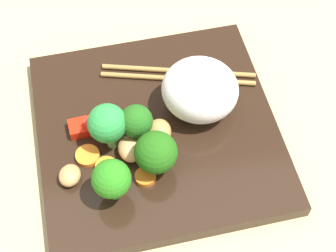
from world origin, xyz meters
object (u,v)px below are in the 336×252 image
Objects in this scene: rice_mound at (200,90)px; carrot_slice_1 at (145,177)px; chopstick_pair at (178,75)px; square_plate at (157,131)px; broccoli_floret_2 at (112,179)px.

rice_mound reaches higher than carrot_slice_1.
carrot_slice_1 and chopstick_pair have the same top height.
carrot_slice_1 is at bearing -41.89° from rice_mound.
square_plate is 7.41cm from carrot_slice_1.
chopstick_pair is (-14.22, 6.28, -0.04)cm from carrot_slice_1.
chopstick_pair is at bearing 147.67° from broccoli_floret_2.
chopstick_pair is at bearing -162.83° from rice_mound.
rice_mound reaches higher than broccoli_floret_2.
carrot_slice_1 is (6.88, -2.40, 1.34)cm from square_plate.
rice_mound is 15.67cm from broccoli_floret_2.
square_plate is 7.49cm from rice_mound.
chopstick_pair is (-5.37, -1.66, -3.33)cm from rice_mound.
chopstick_pair is at bearing 156.18° from carrot_slice_1.
square_plate is 4.61× the size of broccoli_floret_2.
rice_mound is at bearing 138.11° from carrot_slice_1.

